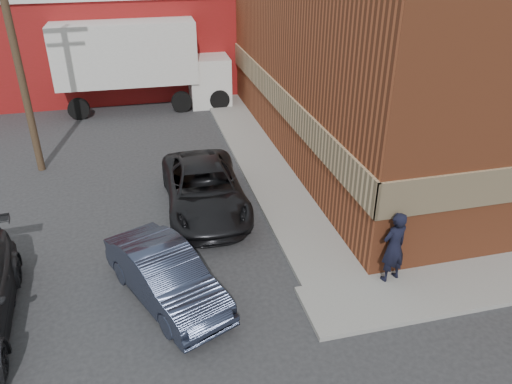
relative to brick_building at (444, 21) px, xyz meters
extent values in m
plane|color=#28282B|center=(-8.50, -9.00, -4.68)|extent=(90.00, 90.00, 0.00)
cube|color=brown|center=(0.00, 0.00, -0.18)|extent=(14.00, 18.00, 9.00)
cube|color=tan|center=(-7.04, 0.00, -2.38)|extent=(0.08, 18.16, 1.00)
cube|color=gray|center=(-7.90, 0.00, -4.62)|extent=(1.80, 18.00, 0.12)
cube|color=maroon|center=(-14.50, 11.00, -2.18)|extent=(16.00, 8.00, 5.00)
cylinder|color=#483524|center=(-16.00, 0.00, -0.18)|extent=(0.26, 0.26, 9.00)
imported|color=black|center=(-6.55, -9.25, -3.60)|extent=(0.79, 0.61, 1.93)
imported|color=#2B3247|center=(-12.08, -8.50, -4.01)|extent=(2.93, 4.29, 1.34)
imported|color=black|center=(-10.52, -4.38, -3.96)|extent=(2.49, 5.24, 1.44)
cube|color=silver|center=(-12.50, 6.46, -1.90)|extent=(6.60, 2.78, 2.83)
cube|color=#238327|center=(-12.53, 5.14, -2.34)|extent=(6.32, 0.18, 0.87)
cube|color=silver|center=(-8.25, 6.35, -3.48)|extent=(2.02, 2.45, 2.40)
cylinder|color=black|center=(-14.92, 5.43, -4.19)|extent=(0.99, 0.35, 0.98)
cylinder|color=black|center=(-14.86, 7.61, -4.19)|extent=(0.99, 0.35, 0.98)
cylinder|color=black|center=(-10.13, 5.31, -4.19)|extent=(0.99, 0.35, 0.98)
cylinder|color=black|center=(-10.07, 7.49, -4.19)|extent=(0.99, 0.35, 0.98)
cylinder|color=black|center=(-8.28, 5.27, -4.19)|extent=(0.99, 0.35, 0.98)
cylinder|color=black|center=(-8.22, 7.44, -4.19)|extent=(0.99, 0.35, 0.98)
camera|label=1|loc=(-12.31, -18.28, 3.39)|focal=35.00mm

